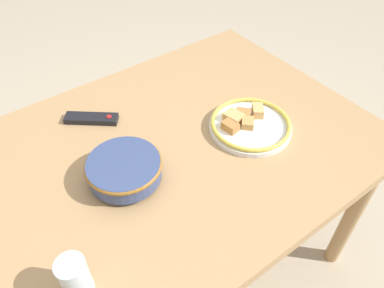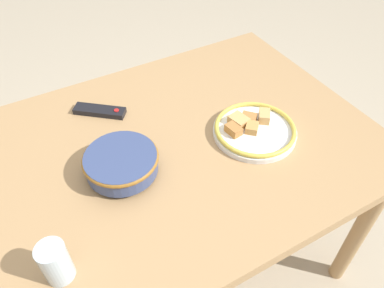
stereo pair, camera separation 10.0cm
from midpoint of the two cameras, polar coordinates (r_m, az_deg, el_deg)
The scene contains 6 objects.
ground_plane at distance 1.78m, azimuth -1.77°, elevation -17.89°, with size 8.00×8.00×0.00m, color #B7A88E.
dining_table at distance 1.23m, azimuth -2.44°, elevation -3.57°, with size 1.39×0.94×0.74m.
noodle_bowl at distance 1.09m, azimuth -8.16°, elevation -2.94°, with size 0.22×0.22×0.07m.
food_plate at distance 1.24m, azimuth 11.71°, elevation 2.11°, with size 0.27×0.27×0.05m.
tv_remote at distance 1.32m, azimuth -11.80°, elevation 4.88°, with size 0.17×0.15×0.02m.
drinking_glass at distance 0.92m, azimuth -17.08°, elevation -17.03°, with size 0.07×0.07×0.11m.
Camera 2 is at (-0.31, -0.76, 1.58)m, focal length 35.00 mm.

